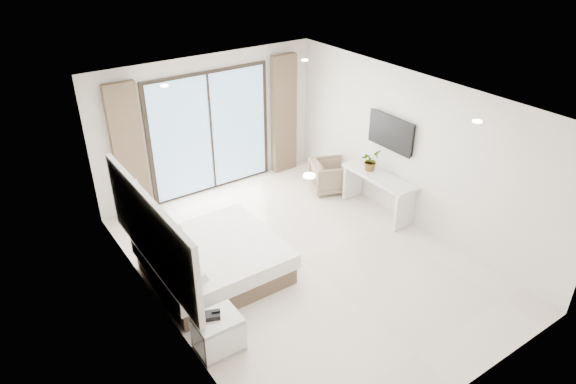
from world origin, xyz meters
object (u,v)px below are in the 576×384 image
at_px(nightstand, 218,333).
at_px(armchair, 329,174).
at_px(bed, 214,261).
at_px(console_desk, 378,185).

bearing_deg(nightstand, armchair, 34.10).
bearing_deg(bed, console_desk, -0.03).
relative_size(bed, console_desk, 1.27).
xyz_separation_m(nightstand, console_desk, (4.05, 1.38, 0.30)).
distance_m(bed, nightstand, 1.53).
xyz_separation_m(bed, armchair, (3.20, 1.17, 0.07)).
distance_m(console_desk, armchair, 1.20).
relative_size(nightstand, console_desk, 0.38).
distance_m(bed, armchair, 3.41).
height_order(nightstand, armchair, armchair).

